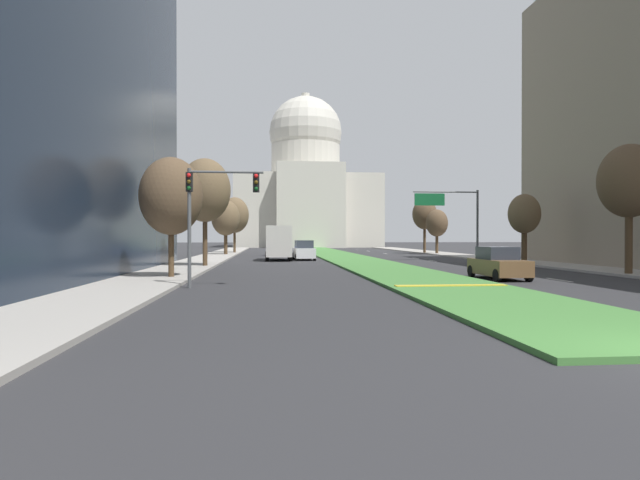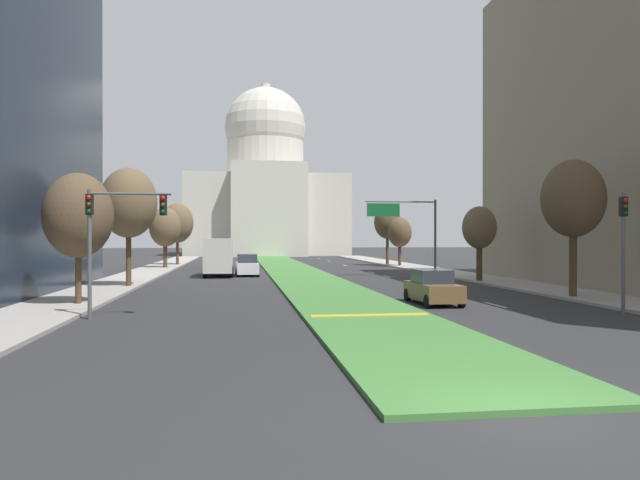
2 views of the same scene
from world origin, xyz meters
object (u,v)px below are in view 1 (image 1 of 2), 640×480
object	(u,v)px
street_tree_left_near	(171,196)
street_tree_right_mid	(524,215)
street_tree_right_near	(629,182)
sedan_midblock	(304,251)
overhead_guide_sign	(453,210)
box_truck_delivery	(279,242)
capitol_building	(306,190)
traffic_light_near_left	(209,201)
sedan_lead_stopped	(498,264)
street_tree_left_mid	(205,191)
sedan_distant	(276,248)
street_tree_left_far	(226,218)
street_tree_right_far	(437,223)
street_tree_left_distant	(235,215)
street_tree_right_distant	(425,214)

from	to	relation	value
street_tree_left_near	street_tree_right_mid	xyz separation A→B (m)	(24.93, 11.55, -0.37)
street_tree_right_near	sedan_midblock	xyz separation A→B (m)	(-16.96, 21.57, -4.45)
overhead_guide_sign	box_truck_delivery	xyz separation A→B (m)	(-15.90, 2.32, -3.00)
capitol_building	traffic_light_near_left	bearing A→B (deg)	-96.45
sedan_lead_stopped	street_tree_left_mid	bearing A→B (deg)	145.12
street_tree_right_near	street_tree_left_mid	xyz separation A→B (m)	(-24.75, 10.33, 0.20)
traffic_light_near_left	sedan_distant	world-z (taller)	traffic_light_near_left
capitol_building	overhead_guide_sign	xyz separation A→B (m)	(9.00, -67.56, -7.76)
traffic_light_near_left	street_tree_left_far	world-z (taller)	street_tree_left_far
street_tree_right_near	street_tree_right_mid	distance (m)	11.71
street_tree_right_near	sedan_midblock	bearing A→B (deg)	128.18
sedan_midblock	street_tree_left_far	bearing A→B (deg)	123.49
sedan_lead_stopped	street_tree_right_far	bearing A→B (deg)	76.88
street_tree_right_near	street_tree_left_distant	bearing A→B (deg)	121.14
traffic_light_near_left	overhead_guide_sign	bearing A→B (deg)	50.57
street_tree_left_mid	box_truck_delivery	distance (m)	12.74
street_tree_right_far	sedan_midblock	distance (m)	22.11
sedan_distant	box_truck_delivery	world-z (taller)	box_truck_delivery
street_tree_right_far	street_tree_right_distant	size ratio (longest dim) A/B	0.79
street_tree_right_near	street_tree_left_far	bearing A→B (deg)	126.51
overhead_guide_sign	box_truck_delivery	size ratio (longest dim) A/B	1.02
street_tree_left_distant	street_tree_right_distant	size ratio (longest dim) A/B	1.04
overhead_guide_sign	street_tree_left_near	world-z (taller)	overhead_guide_sign
street_tree_left_near	street_tree_right_mid	bearing A→B (deg)	24.85
overhead_guide_sign	sedan_midblock	world-z (taller)	overhead_guide_sign
street_tree_left_mid	traffic_light_near_left	bearing A→B (deg)	-82.30
street_tree_left_far	street_tree_right_far	xyz separation A→B (m)	(25.61, 0.87, -0.53)
street_tree_left_mid	street_tree_left_distant	world-z (taller)	street_tree_left_mid
street_tree_left_distant	sedan_midblock	xyz separation A→B (m)	(7.80, -19.42, -4.12)
street_tree_left_near	traffic_light_near_left	bearing A→B (deg)	-61.93
street_tree_left_near	street_tree_left_distant	bearing A→B (deg)	89.37
street_tree_left_distant	street_tree_left_mid	bearing A→B (deg)	-89.97
street_tree_left_far	street_tree_right_far	size ratio (longest dim) A/B	1.17
street_tree_right_far	street_tree_left_near	bearing A→B (deg)	-126.09
street_tree_right_mid	street_tree_right_distant	distance (m)	26.63
street_tree_left_far	street_tree_right_distant	distance (m)	25.34
overhead_guide_sign	sedan_midblock	distance (m)	14.30
street_tree_right_near	overhead_guide_sign	bearing A→B (deg)	100.33
street_tree_right_mid	sedan_lead_stopped	size ratio (longest dim) A/B	1.33
street_tree_right_mid	street_tree_right_far	size ratio (longest dim) A/B	1.00
capitol_building	street_tree_right_mid	xyz separation A→B (m)	(12.16, -74.82, -8.49)
sedan_lead_stopped	sedan_midblock	xyz separation A→B (m)	(-8.79, 22.79, 0.07)
capitol_building	street_tree_right_mid	world-z (taller)	capitol_building
street_tree_left_near	street_tree_right_distant	size ratio (longest dim) A/B	0.90
street_tree_right_near	street_tree_left_far	xyz separation A→B (m)	(-25.32, 34.20, -0.95)
sedan_midblock	box_truck_delivery	xyz separation A→B (m)	(-2.38, -0.36, 0.81)
street_tree_left_near	street_tree_left_mid	distance (m)	10.33
street_tree_left_mid	street_tree_right_far	bearing A→B (deg)	44.65
sedan_lead_stopped	traffic_light_near_left	bearing A→B (deg)	-167.05
street_tree_left_far	traffic_light_near_left	bearing A→B (deg)	-86.18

